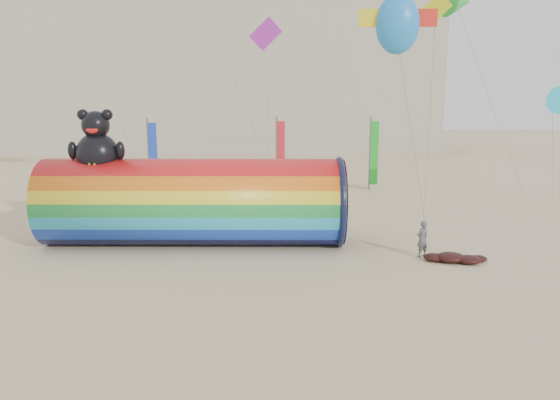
{
  "coord_description": "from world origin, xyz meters",
  "views": [
    {
      "loc": [
        0.63,
        -21.32,
        6.96
      ],
      "look_at": [
        0.5,
        1.5,
        2.4
      ],
      "focal_mm": 35.0,
      "sensor_mm": 36.0,
      "label": 1
    }
  ],
  "objects_px": {
    "windsock_assembly": "(194,200)",
    "fabric_bundle": "(455,258)",
    "hotel_building": "(178,63)",
    "kite_handler": "(422,239)"
  },
  "relations": [
    {
      "from": "hotel_building",
      "to": "windsock_assembly",
      "type": "distance_m",
      "value": 44.42
    },
    {
      "from": "hotel_building",
      "to": "fabric_bundle",
      "type": "xyz_separation_m",
      "value": [
        19.77,
        -45.52,
        -10.14
      ]
    },
    {
      "from": "hotel_building",
      "to": "windsock_assembly",
      "type": "xyz_separation_m",
      "value": [
        8.53,
        -42.81,
        -8.23
      ]
    },
    {
      "from": "windsock_assembly",
      "to": "fabric_bundle",
      "type": "xyz_separation_m",
      "value": [
        11.24,
        -2.71,
        -1.91
      ]
    },
    {
      "from": "hotel_building",
      "to": "windsock_assembly",
      "type": "relative_size",
      "value": 4.43
    },
    {
      "from": "hotel_building",
      "to": "kite_handler",
      "type": "bearing_deg",
      "value": -67.5
    },
    {
      "from": "hotel_building",
      "to": "fabric_bundle",
      "type": "height_order",
      "value": "hotel_building"
    },
    {
      "from": "fabric_bundle",
      "to": "hotel_building",
      "type": "bearing_deg",
      "value": 113.47
    },
    {
      "from": "windsock_assembly",
      "to": "kite_handler",
      "type": "bearing_deg",
      "value": -11.35
    },
    {
      "from": "windsock_assembly",
      "to": "kite_handler",
      "type": "distance_m",
      "value": 10.31
    }
  ]
}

